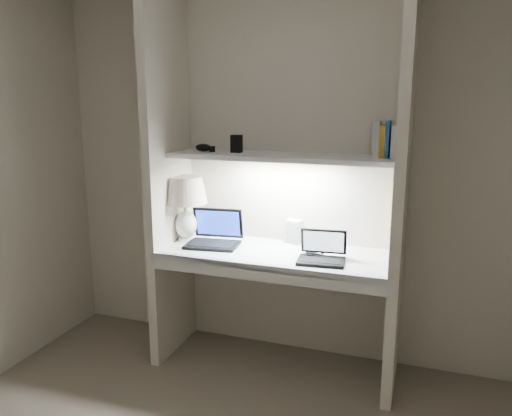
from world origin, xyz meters
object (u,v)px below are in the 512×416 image
at_px(laptop_main, 215,236).
at_px(book_row, 391,140).
at_px(laptop_netbook, 322,254).
at_px(speaker, 294,231).
at_px(table_lamp, 185,198).

height_order(laptop_main, book_row, book_row).
bearing_deg(book_row, laptop_netbook, -146.68).
relative_size(laptop_netbook, speaker, 1.89).
bearing_deg(book_row, speaker, 172.21).
height_order(table_lamp, laptop_main, table_lamp).
height_order(table_lamp, laptop_netbook, table_lamp).
distance_m(laptop_netbook, book_row, 0.77).
relative_size(table_lamp, speaker, 2.80).
height_order(laptop_main, speaker, laptop_main).
distance_m(table_lamp, book_row, 1.35).
distance_m(laptop_main, laptop_netbook, 0.74).
relative_size(laptop_netbook, book_row, 1.39).
distance_m(speaker, book_row, 0.86).
bearing_deg(speaker, book_row, 12.95).
xyz_separation_m(laptop_main, book_row, (1.07, 0.12, 0.64)).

